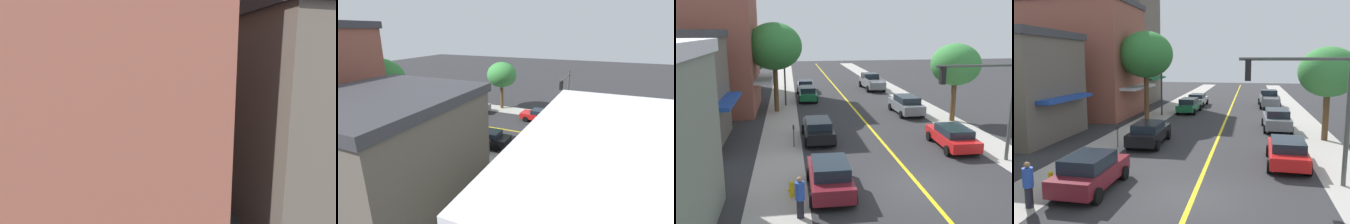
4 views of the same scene
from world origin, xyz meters
The scene contains 18 objects.
ground_plane centered at (0.00, 0.00, 0.00)m, with size 140.00×140.00×0.00m, color #2D2D30.
sidewalk_left centered at (-6.70, 0.00, 0.00)m, with size 2.74×126.00×0.01m, color #ADA8A0.
sidewalk_right centered at (6.70, 0.00, 0.00)m, with size 2.74×126.00×0.01m, color #ADA8A0.
road_centerline_stripe centered at (0.00, 0.00, 0.00)m, with size 0.20×126.00×0.00m, color yellow.
tan_rowhouse centered at (-14.56, 8.12, 3.67)m, with size 9.54×7.77×7.32m.
brick_apartment_block centered at (-14.56, 18.44, 5.45)m, with size 12.83×8.87×10.88m.
street_tree_left_near centered at (-7.17, 17.30, 5.84)m, with size 4.88×4.88×7.94m.
street_tree_right_corner centered at (7.13, 11.50, 4.57)m, with size 3.91×3.91×6.27m.
fire_hydrant centered at (-6.06, -0.22, 0.37)m, with size 0.44×0.24×0.75m.
parking_meter centered at (-5.83, 6.76, 0.94)m, with size 0.12×0.18×1.44m.
traffic_light_mast centered at (4.71, 2.52, 3.94)m, with size 4.68×0.32×5.90m.
street_lamp centered at (-6.37, 19.70, 3.54)m, with size 0.70×0.36×5.62m.
red_sedan_right_curb centered at (4.07, 5.09, 0.75)m, with size 2.16×4.61×1.40m.
grey_sedan_right_curb centered at (4.18, 14.44, 0.85)m, with size 2.16×4.77×1.64m.
green_sedan_left_curb centered at (-4.04, 21.98, 0.78)m, with size 2.12×4.82×1.49m.
maroon_sedan_left_curb centered at (-4.32, -0.01, 0.80)m, with size 2.09×4.24×1.55m.
black_sedan_left_curb centered at (-4.18, 8.05, 0.78)m, with size 2.08×4.76×1.46m.
pedestrian_blue_shirt centered at (-5.76, -2.12, 0.91)m, with size 0.39×0.39×1.74m.
Camera 1 is at (-24.60, 16.57, 5.37)m, focal length 30.07 mm.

